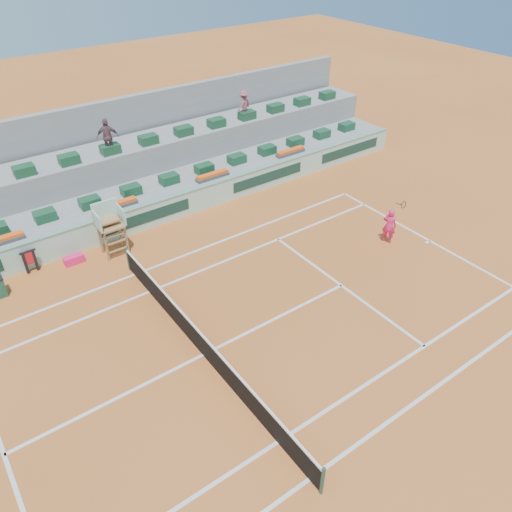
% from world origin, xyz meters
% --- Properties ---
extents(ground, '(90.00, 90.00, 0.00)m').
position_xyz_m(ground, '(0.00, 0.00, 0.00)').
color(ground, '#AD5521').
rests_on(ground, ground).
extents(seating_tier_lower, '(36.00, 4.00, 1.20)m').
position_xyz_m(seating_tier_lower, '(0.00, 10.70, 0.60)').
color(seating_tier_lower, gray).
rests_on(seating_tier_lower, ground).
extents(seating_tier_upper, '(36.00, 2.40, 2.60)m').
position_xyz_m(seating_tier_upper, '(0.00, 12.30, 1.30)').
color(seating_tier_upper, gray).
rests_on(seating_tier_upper, ground).
extents(stadium_back_wall, '(36.00, 0.40, 4.40)m').
position_xyz_m(stadium_back_wall, '(0.00, 13.90, 2.20)').
color(stadium_back_wall, gray).
rests_on(stadium_back_wall, ground).
extents(player_bag, '(0.83, 0.37, 0.37)m').
position_xyz_m(player_bag, '(-1.72, 7.72, 0.18)').
color(player_bag, '#F92065').
rests_on(player_bag, ground).
extents(spectator_mid, '(1.11, 0.80, 1.74)m').
position_xyz_m(spectator_mid, '(1.97, 11.62, 3.47)').
color(spectator_mid, brown).
rests_on(spectator_mid, seating_tier_upper).
extents(spectator_right, '(1.15, 0.90, 1.56)m').
position_xyz_m(spectator_right, '(9.90, 11.85, 3.38)').
color(spectator_right, '#934954').
rests_on(spectator_right, seating_tier_upper).
extents(court_lines, '(23.89, 11.09, 0.01)m').
position_xyz_m(court_lines, '(0.00, 0.00, 0.01)').
color(court_lines, silver).
rests_on(court_lines, ground).
extents(tennis_net, '(0.10, 11.97, 1.10)m').
position_xyz_m(tennis_net, '(0.00, 0.00, 0.53)').
color(tennis_net, black).
rests_on(tennis_net, ground).
extents(advertising_hoarding, '(36.00, 0.34, 1.26)m').
position_xyz_m(advertising_hoarding, '(0.02, 8.50, 0.63)').
color(advertising_hoarding, '#ADD9C5').
rests_on(advertising_hoarding, ground).
extents(umpire_chair, '(1.10, 0.90, 2.40)m').
position_xyz_m(umpire_chair, '(0.00, 7.50, 1.54)').
color(umpire_chair, '#976539').
rests_on(umpire_chair, ground).
extents(seat_row_lower, '(32.90, 0.60, 0.44)m').
position_xyz_m(seat_row_lower, '(0.00, 9.80, 1.42)').
color(seat_row_lower, '#174529').
rests_on(seat_row_lower, seating_tier_lower).
extents(seat_row_upper, '(32.90, 0.60, 0.44)m').
position_xyz_m(seat_row_upper, '(0.00, 11.70, 2.82)').
color(seat_row_upper, '#174529').
rests_on(seat_row_upper, seating_tier_upper).
extents(flower_planters, '(26.80, 0.36, 0.28)m').
position_xyz_m(flower_planters, '(-1.50, 9.00, 1.33)').
color(flower_planters, '#494949').
rests_on(flower_planters, seating_tier_lower).
extents(towel_rack, '(0.64, 0.11, 1.03)m').
position_xyz_m(towel_rack, '(-3.31, 8.12, 0.60)').
color(towel_rack, black).
rests_on(towel_rack, ground).
extents(tennis_player, '(0.61, 0.92, 2.28)m').
position_xyz_m(tennis_player, '(10.27, 1.13, 0.84)').
color(tennis_player, '#F92065').
rests_on(tennis_player, ground).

